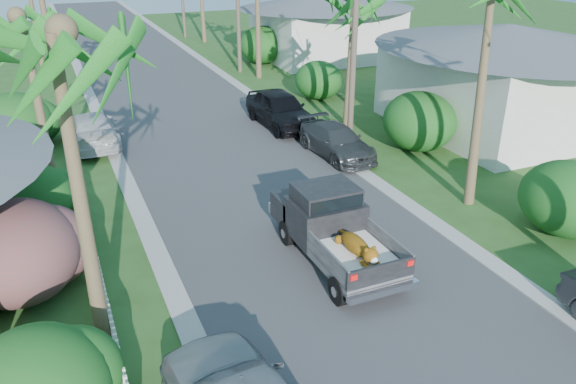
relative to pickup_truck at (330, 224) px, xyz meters
name	(u,v)px	position (x,y,z in m)	size (l,w,h in m)	color
ground	(415,359)	(-0.29, -4.71, -1.01)	(120.00, 120.00, 0.00)	#2C4C1C
road	(167,91)	(-0.29, 20.29, -1.00)	(8.00, 100.00, 0.02)	#38383A
curb_left	(91,98)	(-4.59, 20.29, -0.98)	(0.60, 100.00, 0.06)	#A5A39E
curb_right	(236,84)	(4.01, 20.29, -0.98)	(0.60, 100.00, 0.06)	#A5A39E
pickup_truck	(330,224)	(0.00, 0.00, 0.00)	(1.98, 5.12, 2.06)	black
parked_car_rm	(336,141)	(3.93, 6.97, -0.38)	(1.77, 4.35, 1.26)	#313436
parked_car_rf	(280,109)	(3.32, 11.57, -0.16)	(2.00, 4.97, 1.69)	black
parked_car_lf	(91,129)	(-5.29, 12.40, -0.29)	(2.02, 4.96, 1.44)	silver
palm_l_a	(52,34)	(-6.49, -1.71, 5.92)	(4.40, 4.40, 8.20)	olive
palm_l_b	(22,17)	(-7.09, 7.29, 5.14)	(4.40, 4.40, 7.40)	olive
shrub_l_b	(17,252)	(-8.09, 1.29, 0.29)	(3.00, 3.30, 2.60)	#A61759
shrub_l_c	(34,197)	(-7.69, 5.29, -0.01)	(2.40, 2.64, 2.00)	#1E4B15
shrub_l_d	(14,121)	(-8.29, 13.29, 0.19)	(3.20, 3.52, 2.40)	#1E4B15
shrub_r_a	(569,199)	(7.31, -1.71, 0.14)	(2.80, 3.08, 2.30)	#1E4B15
shrub_r_b	(419,121)	(7.51, 6.29, 0.24)	(3.00, 3.30, 2.50)	#1E4B15
shrub_r_c	(319,80)	(7.21, 15.29, 0.04)	(2.60, 2.86, 2.10)	#1E4B15
shrub_r_d	(262,45)	(7.71, 25.29, 0.29)	(3.20, 3.52, 2.60)	#1E4B15
picket_fence	(99,273)	(-6.29, 0.79, -0.51)	(0.10, 11.00, 1.00)	white
house_right_near	(501,82)	(12.71, 7.29, 1.21)	(8.00, 9.00, 4.80)	silver
house_right_far	(326,28)	(12.71, 25.29, 1.11)	(9.00, 8.00, 4.60)	silver
utility_pole_b	(354,37)	(5.31, 8.29, 3.59)	(1.60, 0.26, 9.00)	brown
utility_pole_c	(238,0)	(5.31, 23.29, 3.59)	(1.60, 0.26, 9.00)	brown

